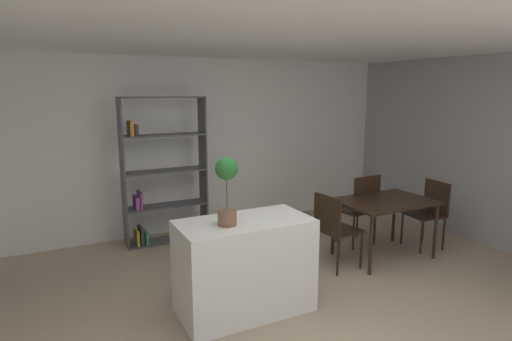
# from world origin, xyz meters

# --- Properties ---
(ground_plane) EXTENTS (9.58, 9.58, 0.00)m
(ground_plane) POSITION_xyz_m (0.00, 0.00, 0.00)
(ground_plane) COLOR tan
(ceiling_slab) EXTENTS (6.96, 6.29, 0.06)m
(ceiling_slab) POSITION_xyz_m (0.00, 0.00, 2.61)
(ceiling_slab) COLOR white
(ceiling_slab) RESTS_ON ground_plane
(back_partition) EXTENTS (6.96, 0.06, 2.58)m
(back_partition) POSITION_xyz_m (0.00, 3.12, 1.29)
(back_partition) COLOR white
(back_partition) RESTS_ON ground_plane
(kitchen_island) EXTENTS (1.25, 0.65, 0.91)m
(kitchen_island) POSITION_xyz_m (-0.29, 0.50, 0.46)
(kitchen_island) COLOR white
(kitchen_island) RESTS_ON ground_plane
(potted_plant_on_island) EXTENTS (0.20, 0.20, 0.62)m
(potted_plant_on_island) POSITION_xyz_m (-0.49, 0.44, 1.29)
(potted_plant_on_island) COLOR brown
(potted_plant_on_island) RESTS_ON kitchen_island
(open_bookshelf) EXTENTS (1.14, 0.31, 2.02)m
(open_bookshelf) POSITION_xyz_m (-0.50, 2.74, 0.96)
(open_bookshelf) COLOR #4C4C51
(open_bookshelf) RESTS_ON ground_plane
(dining_table) EXTENTS (1.18, 0.82, 0.75)m
(dining_table) POSITION_xyz_m (1.87, 0.91, 0.67)
(dining_table) COLOR black
(dining_table) RESTS_ON ground_plane
(dining_chair_window_side) EXTENTS (0.48, 0.48, 0.91)m
(dining_chair_window_side) POSITION_xyz_m (2.68, 0.90, 0.54)
(dining_chair_window_side) COLOR black
(dining_chair_window_side) RESTS_ON ground_plane
(dining_chair_island_side) EXTENTS (0.48, 0.47, 0.91)m
(dining_chair_island_side) POSITION_xyz_m (1.07, 0.90, 0.54)
(dining_chair_island_side) COLOR black
(dining_chair_island_side) RESTS_ON ground_plane
(dining_chair_far) EXTENTS (0.47, 0.43, 0.99)m
(dining_chair_far) POSITION_xyz_m (1.88, 1.35, 0.59)
(dining_chair_far) COLOR black
(dining_chair_far) RESTS_ON ground_plane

